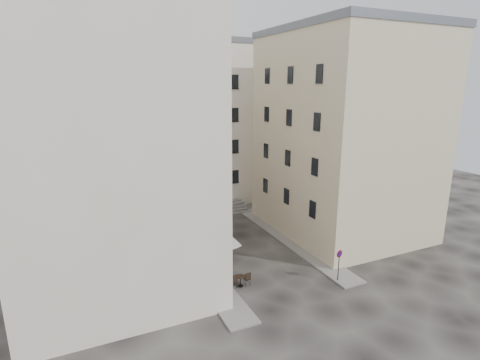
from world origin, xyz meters
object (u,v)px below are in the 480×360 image
no_parking_sign (339,259)px  pedestrian (227,255)px  bistro_table_b (221,266)px  bistro_table_a (240,280)px

no_parking_sign → pedestrian: bearing=129.0°
no_parking_sign → bistro_table_b: 8.69m
bistro_table_a → pedestrian: bearing=84.7°
bistro_table_a → pedestrian: 3.14m
bistro_table_a → bistro_table_b: (-0.45, 2.53, -0.07)m
bistro_table_a → pedestrian: (0.29, 3.09, 0.46)m
no_parking_sign → bistro_table_a: 7.15m
no_parking_sign → pedestrian: 8.38m
pedestrian → no_parking_sign: bearing=105.0°
bistro_table_b → bistro_table_a: bearing=-80.0°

